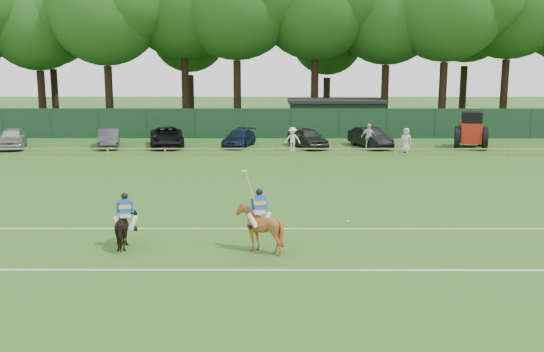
{
  "coord_description": "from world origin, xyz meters",
  "views": [
    {
      "loc": [
        0.6,
        -25.76,
        6.93
      ],
      "look_at": [
        0.5,
        3.0,
        1.4
      ],
      "focal_mm": 42.0,
      "sensor_mm": 36.0,
      "label": 1
    }
  ],
  "objects_px": {
    "horse_dark": "(126,228)",
    "hatch_grey": "(308,138)",
    "sedan_silver": "(12,138)",
    "suv_black": "(167,137)",
    "spectator_right": "(406,140)",
    "tractor": "(471,131)",
    "utility_shed": "(336,117)",
    "sedan_navy": "(239,138)",
    "horse_chestnut": "(259,228)",
    "polo_ball": "(348,221)",
    "spectator_left": "(293,139)",
    "spectator_mid": "(368,137)",
    "sedan_grey": "(109,138)",
    "estate_black": "(370,138)"
  },
  "relations": [
    {
      "from": "horse_dark",
      "to": "utility_shed",
      "type": "height_order",
      "value": "utility_shed"
    },
    {
      "from": "horse_dark",
      "to": "horse_chestnut",
      "type": "height_order",
      "value": "horse_chestnut"
    },
    {
      "from": "spectator_right",
      "to": "tractor",
      "type": "distance_m",
      "value": 5.66
    },
    {
      "from": "hatch_grey",
      "to": "spectator_right",
      "type": "height_order",
      "value": "spectator_right"
    },
    {
      "from": "horse_dark",
      "to": "spectator_right",
      "type": "relative_size",
      "value": 0.96
    },
    {
      "from": "sedan_grey",
      "to": "suv_black",
      "type": "height_order",
      "value": "suv_black"
    },
    {
      "from": "hatch_grey",
      "to": "spectator_left",
      "type": "bearing_deg",
      "value": -146.33
    },
    {
      "from": "sedan_navy",
      "to": "tractor",
      "type": "bearing_deg",
      "value": 10.91
    },
    {
      "from": "sedan_grey",
      "to": "hatch_grey",
      "type": "distance_m",
      "value": 14.98
    },
    {
      "from": "sedan_grey",
      "to": "utility_shed",
      "type": "bearing_deg",
      "value": 12.37
    },
    {
      "from": "sedan_grey",
      "to": "spectator_mid",
      "type": "height_order",
      "value": "spectator_mid"
    },
    {
      "from": "spectator_left",
      "to": "tractor",
      "type": "xyz_separation_m",
      "value": [
        13.3,
        1.49,
        0.43
      ]
    },
    {
      "from": "horse_dark",
      "to": "utility_shed",
      "type": "bearing_deg",
      "value": -117.73
    },
    {
      "from": "horse_dark",
      "to": "spectator_left",
      "type": "xyz_separation_m",
      "value": [
        6.71,
        23.36,
        0.16
      ]
    },
    {
      "from": "hatch_grey",
      "to": "spectator_mid",
      "type": "bearing_deg",
      "value": -37.88
    },
    {
      "from": "sedan_navy",
      "to": "polo_ball",
      "type": "xyz_separation_m",
      "value": [
        5.77,
        -22.17,
        -0.59
      ]
    },
    {
      "from": "estate_black",
      "to": "spectator_right",
      "type": "relative_size",
      "value": 2.54
    },
    {
      "from": "suv_black",
      "to": "estate_black",
      "type": "bearing_deg",
      "value": -11.45
    },
    {
      "from": "spectator_right",
      "to": "horse_dark",
      "type": "bearing_deg",
      "value": -94.3
    },
    {
      "from": "horse_dark",
      "to": "spectator_right",
      "type": "xyz_separation_m",
      "value": [
        14.78,
        22.73,
        0.17
      ]
    },
    {
      "from": "horse_dark",
      "to": "sedan_grey",
      "type": "relative_size",
      "value": 0.4
    },
    {
      "from": "estate_black",
      "to": "spectator_left",
      "type": "height_order",
      "value": "spectator_left"
    },
    {
      "from": "horse_chestnut",
      "to": "suv_black",
      "type": "height_order",
      "value": "horse_chestnut"
    },
    {
      "from": "horse_chestnut",
      "to": "polo_ball",
      "type": "relative_size",
      "value": 19.33
    },
    {
      "from": "estate_black",
      "to": "tractor",
      "type": "bearing_deg",
      "value": -24.67
    },
    {
      "from": "spectator_mid",
      "to": "utility_shed",
      "type": "bearing_deg",
      "value": 87.56
    },
    {
      "from": "estate_black",
      "to": "spectator_mid",
      "type": "distance_m",
      "value": 1.35
    },
    {
      "from": "spectator_right",
      "to": "sedan_navy",
      "type": "bearing_deg",
      "value": -165.19
    },
    {
      "from": "utility_shed",
      "to": "tractor",
      "type": "distance_m",
      "value": 12.67
    },
    {
      "from": "hatch_grey",
      "to": "tractor",
      "type": "xyz_separation_m",
      "value": [
        12.12,
        -0.35,
        0.56
      ]
    },
    {
      "from": "horse_dark",
      "to": "sedan_silver",
      "type": "relative_size",
      "value": 0.38
    },
    {
      "from": "horse_dark",
      "to": "estate_black",
      "type": "xyz_separation_m",
      "value": [
        12.62,
        25.36,
        0.02
      ]
    },
    {
      "from": "sedan_silver",
      "to": "suv_black",
      "type": "relative_size",
      "value": 0.84
    },
    {
      "from": "spectator_right",
      "to": "horse_chestnut",
      "type": "bearing_deg",
      "value": -84.48
    },
    {
      "from": "sedan_silver",
      "to": "hatch_grey",
      "type": "relative_size",
      "value": 1.01
    },
    {
      "from": "sedan_silver",
      "to": "spectator_mid",
      "type": "relative_size",
      "value": 2.32
    },
    {
      "from": "spectator_right",
      "to": "polo_ball",
      "type": "xyz_separation_m",
      "value": [
        -6.3,
        -19.18,
        -0.84
      ]
    },
    {
      "from": "sedan_silver",
      "to": "sedan_navy",
      "type": "height_order",
      "value": "sedan_silver"
    },
    {
      "from": "suv_black",
      "to": "polo_ball",
      "type": "distance_m",
      "value": 24.74
    },
    {
      "from": "sedan_navy",
      "to": "estate_black",
      "type": "xyz_separation_m",
      "value": [
        9.92,
        -0.36,
        0.11
      ]
    },
    {
      "from": "suv_black",
      "to": "spectator_right",
      "type": "height_order",
      "value": "spectator_right"
    },
    {
      "from": "hatch_grey",
      "to": "estate_black",
      "type": "distance_m",
      "value": 4.73
    },
    {
      "from": "horse_chestnut",
      "to": "polo_ball",
      "type": "xyz_separation_m",
      "value": [
        3.63,
        3.99,
        -0.82
      ]
    },
    {
      "from": "horse_dark",
      "to": "hatch_grey",
      "type": "distance_m",
      "value": 26.41
    },
    {
      "from": "sedan_grey",
      "to": "hatch_grey",
      "type": "relative_size",
      "value": 0.97
    },
    {
      "from": "sedan_silver",
      "to": "hatch_grey",
      "type": "xyz_separation_m",
      "value": [
        22.05,
        0.49,
        -0.01
      ]
    },
    {
      "from": "spectator_left",
      "to": "tractor",
      "type": "distance_m",
      "value": 13.39
    },
    {
      "from": "horse_dark",
      "to": "sedan_silver",
      "type": "xyz_separation_m",
      "value": [
        -14.15,
        24.71,
        0.04
      ]
    },
    {
      "from": "spectator_left",
      "to": "hatch_grey",
      "type": "bearing_deg",
      "value": 65.01
    },
    {
      "from": "hatch_grey",
      "to": "spectator_left",
      "type": "relative_size",
      "value": 2.5
    }
  ]
}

